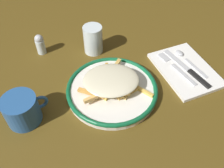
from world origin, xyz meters
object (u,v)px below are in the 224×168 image
Objects in this scene: knife at (190,71)px; fries_heap at (112,81)px; fork at (177,68)px; water_glass at (93,39)px; salt_shaker at (40,44)px; coffee_mug at (22,110)px; spoon at (186,59)px; napkin at (185,70)px; plate at (112,90)px.

fries_heap is at bearing 169.17° from knife.
fork is 0.30m from water_glass.
fork is 0.84× the size of knife.
salt_shaker reaches higher than knife.
spoon is at bearing -1.64° from coffee_mug.
water_glass is (-0.23, 0.24, 0.04)m from napkin.
plate reaches higher than fork.
knife is at bearing -9.78° from plate.
salt_shaker is at bearing 115.57° from plate.
plate is 0.26m from napkin.
fries_heap reaches higher than knife.
plate is 0.32m from salt_shaker.
knife reaches higher than napkin.
fork is at bearing -4.67° from fries_heap.
salt_shaker is at bearing 146.86° from spoon.
napkin is at bearing -45.91° from water_glass.
water_glass is at bearing 81.29° from fries_heap.
knife is 0.52m from salt_shaker.
napkin is (0.26, -0.03, -0.01)m from plate.
knife is 1.38× the size of spoon.
napkin is 1.50× the size of spoon.
knife is 2.81× the size of salt_shaker.
napkin is at bearing -38.11° from salt_shaker.
salt_shaker is (-0.14, 0.28, -0.01)m from fries_heap.
spoon is at bearing -33.14° from salt_shaker.
plate is at bearing 174.23° from napkin.
coffee_mug is at bearing 174.45° from napkin.
spoon is 0.55m from coffee_mug.
spoon is (0.03, 0.03, 0.01)m from napkin.
fork is (0.23, -0.02, -0.03)m from fries_heap.
salt_shaker is at bearing 140.34° from knife.
knife is (0.26, -0.05, -0.03)m from fries_heap.
napkin is at bearing -5.77° from plate.
water_glass is at bearing -24.26° from salt_shaker.
coffee_mug reaches higher than napkin.
coffee_mug is 1.61× the size of salt_shaker.
coffee_mug is (-0.52, 0.07, 0.03)m from knife.
water_glass is at bearing 32.35° from coffee_mug.
napkin is 0.52m from coffee_mug.
fork is (-0.03, 0.01, 0.01)m from napkin.
fries_heap is at bearing -4.27° from coffee_mug.
plate is at bearing -178.31° from spoon.
plate is 1.32× the size of knife.
napkin is at bearing 93.88° from knife.
fork is at bearing -48.24° from water_glass.
coffee_mug is at bearing -115.12° from salt_shaker.
salt_shaker is (0.12, 0.26, -0.00)m from coffee_mug.
water_glass is 0.35m from coffee_mug.
fries_heap is 0.26m from coffee_mug.
plate is 2.30× the size of coffee_mug.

